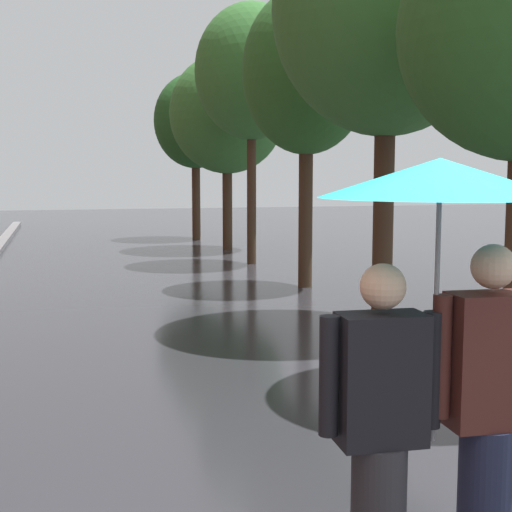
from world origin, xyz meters
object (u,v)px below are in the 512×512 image
street_tree_2 (307,73)px  street_tree_1 (387,11)px  street_tree_4 (227,114)px  couple_under_umbrella (438,314)px  street_tree_5 (195,121)px  street_tree_3 (251,72)px

street_tree_2 → street_tree_1: bearing=-91.9°
street_tree_1 → street_tree_2: (0.11, 3.46, -0.33)m
street_tree_4 → couple_under_umbrella: (-2.76, -16.09, -2.23)m
street_tree_5 → street_tree_4: bearing=-86.3°
street_tree_2 → street_tree_4: (0.12, 6.72, -0.19)m
street_tree_3 → street_tree_5: bearing=90.3°
street_tree_2 → couple_under_umbrella: 10.03m
street_tree_3 → street_tree_1: bearing=-90.4°
street_tree_3 → street_tree_5: 6.63m
street_tree_1 → street_tree_3: bearing=89.6°
street_tree_2 → street_tree_3: (-0.06, 3.52, 0.47)m
street_tree_2 → couple_under_umbrella: street_tree_2 is taller
street_tree_1 → street_tree_2: size_ratio=1.09×
street_tree_1 → street_tree_4: 10.20m
street_tree_2 → street_tree_5: street_tree_2 is taller
street_tree_4 → street_tree_5: size_ratio=1.02×
street_tree_4 → couple_under_umbrella: bearing=-99.7°
street_tree_3 → street_tree_4: 3.27m
street_tree_1 → street_tree_4: size_ratio=1.11×
street_tree_1 → couple_under_umbrella: size_ratio=2.74×
street_tree_4 → couple_under_umbrella: street_tree_4 is taller
street_tree_4 → street_tree_2: bearing=-91.0°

